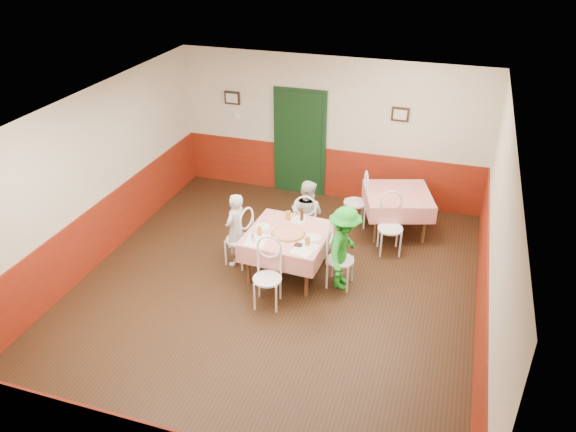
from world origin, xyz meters
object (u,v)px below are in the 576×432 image
(chair_right, at_px, (340,260))
(glass_c, at_px, (288,215))
(chair_second_b, at_px, (390,229))
(glass_b, at_px, (307,241))
(chair_near, at_px, (267,279))
(main_table, at_px, (288,254))
(chair_far, at_px, (306,224))
(diner_left, at_px, (235,230))
(diner_far, at_px, (307,214))
(second_table, at_px, (396,212))
(beer_bottle, at_px, (302,215))
(chair_left, at_px, (239,240))
(wallet, at_px, (298,245))
(glass_a, at_px, (259,231))
(pizza, at_px, (288,233))
(diner_right, at_px, (344,248))
(chair_second_a, at_px, (355,203))

(chair_right, height_order, glass_c, glass_c)
(chair_second_b, height_order, glass_b, chair_second_b)
(chair_near, distance_m, glass_c, 1.30)
(glass_c, bearing_deg, main_table, -72.72)
(chair_far, distance_m, diner_left, 1.25)
(chair_right, distance_m, chair_second_b, 1.31)
(diner_far, bearing_deg, chair_second_b, -157.89)
(second_table, bearing_deg, beer_bottle, -132.28)
(main_table, bearing_deg, chair_near, -92.92)
(chair_left, height_order, glass_b, chair_left)
(chair_left, distance_m, chair_near, 1.20)
(chair_left, xyz_separation_m, beer_bottle, (0.95, 0.37, 0.41))
(chair_second_b, relative_size, wallet, 8.18)
(wallet, bearing_deg, diner_left, 165.61)
(glass_a, distance_m, wallet, 0.67)
(main_table, distance_m, pizza, 0.40)
(chair_left, height_order, chair_far, same)
(chair_right, distance_m, chair_far, 1.20)
(beer_bottle, height_order, diner_right, diner_right)
(chair_right, height_order, diner_right, diner_right)
(glass_b, bearing_deg, glass_a, 176.12)
(chair_near, bearing_deg, glass_a, 110.62)
(main_table, relative_size, chair_second_a, 1.36)
(diner_far, bearing_deg, second_table, -132.09)
(glass_b, bearing_deg, pizza, 149.38)
(glass_c, xyz_separation_m, diner_left, (-0.78, -0.35, -0.21))
(chair_near, bearing_deg, main_table, 79.34)
(diner_far, bearing_deg, glass_a, 80.82)
(main_table, distance_m, wallet, 0.57)
(chair_right, height_order, chair_second_a, same)
(chair_second_b, bearing_deg, beer_bottle, -169.33)
(pizza, bearing_deg, chair_far, 88.20)
(glass_b, height_order, beer_bottle, beer_bottle)
(wallet, bearing_deg, chair_far, 103.53)
(chair_far, height_order, diner_right, diner_right)
(main_table, xyz_separation_m, pizza, (0.02, -0.04, 0.40))
(chair_far, xyz_separation_m, glass_c, (-0.17, -0.45, 0.38))
(second_table, distance_m, glass_a, 2.81)
(chair_far, height_order, glass_c, glass_c)
(glass_a, distance_m, diner_left, 0.60)
(glass_a, bearing_deg, second_table, 48.84)
(diner_right, bearing_deg, main_table, 89.53)
(diner_left, bearing_deg, chair_second_a, 151.09)
(pizza, bearing_deg, chair_right, -0.44)
(beer_bottle, bearing_deg, wallet, -77.39)
(chair_second_a, bearing_deg, glass_c, -45.97)
(chair_second_a, xyz_separation_m, diner_right, (0.22, -1.93, 0.22))
(chair_second_b, xyz_separation_m, diner_far, (-1.39, -0.23, 0.17))
(main_table, distance_m, chair_second_b, 1.83)
(beer_bottle, xyz_separation_m, diner_right, (0.80, -0.46, -0.19))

